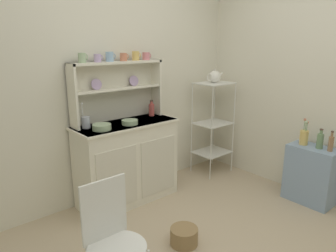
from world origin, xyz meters
name	(u,v)px	position (x,y,z in m)	size (l,w,h in m)	color
wall_back	(111,81)	(0.00, 1.62, 1.25)	(3.84, 0.05, 2.50)	silver
hutch_cabinet	(127,161)	(-0.01, 1.37, 0.44)	(1.07, 0.45, 0.85)	silver
hutch_shelf_unit	(116,86)	(-0.01, 1.53, 1.21)	(1.00, 0.18, 0.61)	silver
bakers_rack	(213,119)	(1.25, 1.31, 0.70)	(0.43, 0.35, 1.16)	silver
side_shelf_blue	(311,175)	(1.44, 0.10, 0.30)	(0.28, 0.48, 0.61)	#849EBC
wire_chair	(112,234)	(-0.85, 0.24, 0.52)	(0.36, 0.36, 0.85)	white
floor_basket	(184,236)	(-0.08, 0.41, 0.07)	(0.23, 0.23, 0.15)	#93754C
cup_sage_0	(82,58)	(-0.37, 1.49, 1.51)	(0.08, 0.07, 0.09)	#9EB78E
cup_lilac_1	(98,58)	(-0.21, 1.49, 1.50)	(0.08, 0.07, 0.08)	#B79ECC
cup_sky_2	(110,57)	(-0.08, 1.49, 1.51)	(0.09, 0.08, 0.09)	#8EB2D1
cup_terracotta_3	(124,57)	(0.07, 1.49, 1.50)	(0.08, 0.07, 0.08)	#C67556
cup_gold_4	(136,56)	(0.22, 1.49, 1.51)	(0.09, 0.07, 0.09)	#DBB760
cup_rose_5	(146,56)	(0.35, 1.49, 1.50)	(0.09, 0.08, 0.08)	#D17A84
bowl_mixing_large	(102,127)	(-0.32, 1.29, 0.88)	(0.17, 0.17, 0.05)	#9EB78E
bowl_floral_medium	(130,122)	(-0.01, 1.29, 0.88)	(0.16, 0.16, 0.05)	#9EB78E
jam_bottle	(152,109)	(0.39, 1.45, 0.93)	(0.06, 0.06, 0.17)	#B74C47
utensil_jar	(86,122)	(-0.40, 1.45, 0.91)	(0.08, 0.08, 0.25)	#B2B7C6
porcelain_teapot	(214,77)	(1.25, 1.31, 1.24)	(0.24, 0.15, 0.17)	white
flower_vase	(304,136)	(1.44, 0.22, 0.69)	(0.09, 0.09, 0.28)	#DBB760
oil_bottle	(320,141)	(1.44, 0.05, 0.69)	(0.06, 0.06, 0.21)	#6B8C60
vinegar_bottle	(331,143)	(1.44, -0.06, 0.69)	(0.05, 0.05, 0.21)	#99704C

